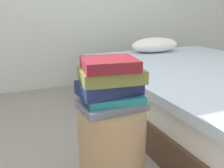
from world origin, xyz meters
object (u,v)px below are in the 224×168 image
Objects in this scene: book_teal at (113,97)px; book_navy at (109,88)px; book_slate at (112,104)px; book_olive at (111,75)px; book_maroon at (109,64)px; side_table at (112,154)px; bed at (203,93)px.

book_navy reaches higher than book_teal.
book_slate is 0.08m from book_navy.
book_teal is (0.01, -0.00, 0.04)m from book_slate.
book_olive is 1.19× the size of book_maroon.
book_olive is at bearing -3.70° from book_navy.
book_navy is (-0.01, 0.01, 0.08)m from book_slate.
book_teal is at bearing -30.70° from book_slate.
book_olive is (-0.00, 0.01, 0.41)m from side_table.
book_navy is (-1.12, -0.58, 0.36)m from bed.
bed reaches higher than side_table.
book_maroon is at bearing 168.58° from book_slate.
book_slate is (0.00, 0.00, 0.27)m from side_table.
book_slate is at bearing -57.74° from book_olive.
book_olive is at bearing 32.12° from book_maroon.
book_maroon reaches higher than bed.
bed is 7.28× the size of book_navy.
bed is at bearing 24.39° from book_navy.
book_maroon reaches higher than book_navy.
side_table is at bearing -70.56° from book_olive.
book_teal is 0.11m from book_olive.
book_navy is 0.06m from book_olive.
book_maroon is at bearing -109.13° from book_navy.
book_navy is at bearing -174.39° from book_olive.
side_table is at bearing -12.87° from book_maroon.
book_teal is at bearing -2.29° from side_table.
bed is at bearing 28.02° from side_table.
book_teal is (0.01, -0.00, 0.30)m from side_table.
book_navy is at bearing 81.83° from book_maroon.
bed is 1.25m from side_table.
book_olive is (-1.11, -0.58, 0.42)m from bed.
book_maroon is (-0.01, 0.00, 0.19)m from book_slate.
book_navy is (-0.02, 0.01, 0.05)m from book_teal.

